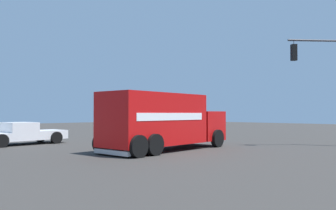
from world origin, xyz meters
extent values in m
plane|color=#33302D|center=(0.00, 0.00, 0.00)|extent=(100.00, 100.00, 0.00)
cube|color=red|center=(-1.20, 2.40, 1.65)|extent=(2.81, 5.99, 2.60)
cube|color=red|center=(-0.92, -1.61, 1.20)|extent=(2.53, 2.07, 1.70)
cube|color=black|center=(-0.85, -2.46, 1.54)|extent=(2.02, 0.22, 0.88)
cube|color=#B2B2B7|center=(-1.41, 5.20, 0.19)|extent=(2.31, 0.36, 0.21)
cube|color=white|center=(0.00, 2.48, 1.78)|extent=(0.37, 4.89, 0.36)
cube|color=white|center=(-2.41, 2.31, 1.78)|extent=(0.37, 4.89, 0.36)
cylinder|color=black|center=(0.32, -1.47, 0.50)|extent=(0.35, 1.02, 1.00)
cylinder|color=black|center=(-2.16, -1.65, 0.50)|extent=(0.35, 1.02, 1.00)
cylinder|color=black|center=(-0.06, 3.80, 0.50)|extent=(0.35, 1.02, 1.00)
cylinder|color=black|center=(-2.53, 3.62, 0.50)|extent=(0.35, 1.02, 1.00)
cylinder|color=black|center=(-0.14, 4.84, 0.50)|extent=(0.35, 1.02, 1.00)
cylinder|color=black|center=(-2.61, 4.67, 0.50)|extent=(0.35, 1.02, 1.00)
cylinder|color=#38383D|center=(-6.12, -6.13, 6.22)|extent=(2.42, 2.79, 0.12)
cylinder|color=#38383D|center=(-5.18, -5.04, 6.10)|extent=(0.03, 0.03, 0.25)
cube|color=black|center=(-5.18, -5.04, 5.50)|extent=(0.42, 0.42, 0.95)
sphere|color=red|center=(-5.05, -5.15, 5.81)|extent=(0.20, 0.20, 0.20)
sphere|color=#EFA314|center=(-5.05, -5.15, 5.50)|extent=(0.20, 0.20, 0.20)
sphere|color=#19CC4C|center=(-5.05, -5.15, 5.19)|extent=(0.20, 0.20, 0.20)
cube|color=white|center=(7.42, 5.79, 0.83)|extent=(2.06, 1.82, 1.10)
cube|color=black|center=(7.42, 5.79, 1.12)|extent=(1.88, 1.54, 0.48)
cube|color=white|center=(7.54, 3.95, 0.56)|extent=(2.08, 2.12, 0.55)
cylinder|color=black|center=(6.32, 7.19, 0.38)|extent=(0.29, 0.77, 0.76)
cylinder|color=black|center=(6.54, 3.77, 0.38)|extent=(0.29, 0.77, 0.76)
cylinder|color=black|center=(8.55, 3.90, 0.38)|extent=(0.29, 0.77, 0.76)
camera|label=1|loc=(-14.12, 14.43, 1.94)|focal=36.94mm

